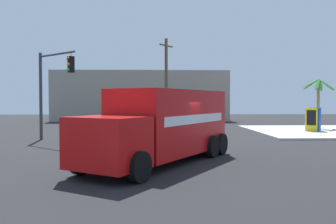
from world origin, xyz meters
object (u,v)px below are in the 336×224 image
(vending_machine_red, at_px, (312,119))
(palm_tree_far, at_px, (318,94))
(delivery_truck, at_px, (164,125))
(traffic_light_primary, at_px, (51,82))
(vending_machine_blue, at_px, (314,119))
(utility_pole, at_px, (166,81))

(vending_machine_red, bearing_deg, palm_tree_far, 57.54)
(delivery_truck, distance_m, palm_tree_far, 21.26)
(traffic_light_primary, distance_m, palm_tree_far, 22.24)
(vending_machine_blue, xyz_separation_m, utility_pole, (-11.52, 8.16, 3.45))
(palm_tree_far, relative_size, utility_pole, 0.49)
(traffic_light_primary, distance_m, vending_machine_red, 19.81)
(vending_machine_red, distance_m, palm_tree_far, 3.95)
(traffic_light_primary, bearing_deg, palm_tree_far, 20.97)
(palm_tree_far, bearing_deg, traffic_light_primary, -159.03)
(traffic_light_primary, xyz_separation_m, palm_tree_far, (20.76, 7.96, -0.59))
(delivery_truck, height_order, utility_pole, utility_pole)
(delivery_truck, xyz_separation_m, vending_machine_blue, (12.28, 13.34, -0.50))
(palm_tree_far, height_order, utility_pole, utility_pole)
(traffic_light_primary, relative_size, vending_machine_blue, 3.06)
(delivery_truck, distance_m, utility_pole, 21.71)
(traffic_light_primary, bearing_deg, utility_pole, 60.19)
(palm_tree_far, distance_m, utility_pole, 14.24)
(vending_machine_blue, relative_size, palm_tree_far, 0.43)
(delivery_truck, relative_size, vending_machine_red, 4.55)
(utility_pole, bearing_deg, palm_tree_far, -22.59)
(delivery_truck, distance_m, vending_machine_blue, 18.14)
(delivery_truck, distance_m, vending_machine_red, 17.88)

